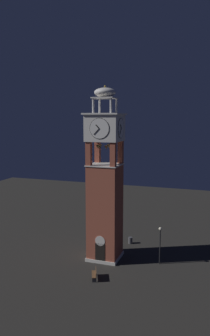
{
  "coord_description": "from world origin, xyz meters",
  "views": [
    {
      "loc": [
        11.39,
        -32.97,
        15.48
      ],
      "look_at": [
        0.0,
        0.0,
        10.21
      ],
      "focal_mm": 34.93,
      "sensor_mm": 36.0,
      "label": 1
    }
  ],
  "objects_px": {
    "clock_tower": "(105,188)",
    "lamp_post": "(160,239)",
    "park_bench": "(95,274)",
    "trash_bin": "(130,240)"
  },
  "relations": [
    {
      "from": "clock_tower",
      "to": "lamp_post",
      "type": "relative_size",
      "value": 4.6
    },
    {
      "from": "park_bench",
      "to": "trash_bin",
      "type": "bearing_deg",
      "value": 84.48
    },
    {
      "from": "clock_tower",
      "to": "lamp_post",
      "type": "bearing_deg",
      "value": 3.47
    },
    {
      "from": "lamp_post",
      "to": "trash_bin",
      "type": "xyz_separation_m",
      "value": [
        -4.46,
        4.67,
        -2.43
      ]
    },
    {
      "from": "park_bench",
      "to": "trash_bin",
      "type": "height_order",
      "value": "park_bench"
    },
    {
      "from": "lamp_post",
      "to": "trash_bin",
      "type": "relative_size",
      "value": 5.14
    },
    {
      "from": "clock_tower",
      "to": "park_bench",
      "type": "distance_m",
      "value": 9.01
    },
    {
      "from": "park_bench",
      "to": "trash_bin",
      "type": "distance_m",
      "value": 10.06
    },
    {
      "from": "park_bench",
      "to": "clock_tower",
      "type": "bearing_deg",
      "value": 97.53
    },
    {
      "from": "clock_tower",
      "to": "park_bench",
      "type": "xyz_separation_m",
      "value": [
        0.66,
        -4.97,
        -7.49
      ]
    }
  ]
}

